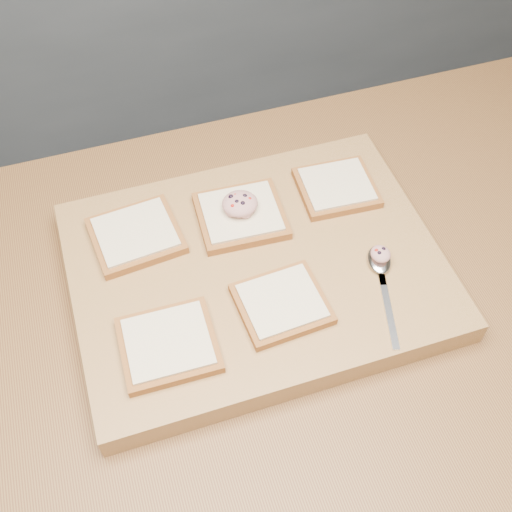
{
  "coord_description": "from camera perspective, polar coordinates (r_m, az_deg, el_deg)",
  "views": [
    {
      "loc": [
        -0.31,
        -0.47,
        1.67
      ],
      "look_at": [
        -0.14,
        0.05,
        0.95
      ],
      "focal_mm": 45.0,
      "sensor_mm": 36.0,
      "label": 1
    }
  ],
  "objects": [
    {
      "name": "island_counter",
      "position": [
        1.34,
        6.66,
        -13.06
      ],
      "size": [
        2.0,
        0.8,
        0.9
      ],
      "color": "slate",
      "rests_on": "ground"
    },
    {
      "name": "bread_far_center",
      "position": [
        0.95,
        -1.36,
        3.66
      ],
      "size": [
        0.13,
        0.12,
        0.02
      ],
      "color": "#9F6029",
      "rests_on": "cutting_board"
    },
    {
      "name": "spoon_salad",
      "position": [
        0.91,
        11.01,
        0.19
      ],
      "size": [
        0.03,
        0.03,
        0.02
      ],
      "color": "tan",
      "rests_on": "spoon"
    },
    {
      "name": "spoon",
      "position": [
        0.92,
        11.0,
        -0.96
      ],
      "size": [
        0.07,
        0.17,
        0.01
      ],
      "color": "silver",
      "rests_on": "cutting_board"
    },
    {
      "name": "bread_far_left",
      "position": [
        0.95,
        -10.63,
        1.85
      ],
      "size": [
        0.13,
        0.12,
        0.02
      ],
      "color": "#9F6029",
      "rests_on": "cutting_board"
    },
    {
      "name": "back_counter",
      "position": [
        2.27,
        -7.9,
        20.35
      ],
      "size": [
        3.6,
        0.62,
        0.94
      ],
      "color": "slate",
      "rests_on": "ground"
    },
    {
      "name": "cutting_board",
      "position": [
        0.93,
        0.0,
        -1.27
      ],
      "size": [
        0.52,
        0.39,
        0.04
      ],
      "primitive_type": "cube",
      "color": "#A27445",
      "rests_on": "island_counter"
    },
    {
      "name": "ground",
      "position": [
        1.76,
        5.22,
        -19.12
      ],
      "size": [
        4.0,
        4.0,
        0.0
      ],
      "primitive_type": "plane",
      "color": "#515459",
      "rests_on": "ground"
    },
    {
      "name": "tuna_salad_dollop",
      "position": [
        0.94,
        -1.45,
        4.68
      ],
      "size": [
        0.05,
        0.05,
        0.02
      ],
      "color": "tan",
      "rests_on": "bread_far_center"
    },
    {
      "name": "bread_far_right",
      "position": [
        1.0,
        7.18,
        6.1
      ],
      "size": [
        0.12,
        0.11,
        0.02
      ],
      "color": "#9F6029",
      "rests_on": "cutting_board"
    },
    {
      "name": "bread_near_center",
      "position": [
        0.86,
        2.31,
        -4.23
      ],
      "size": [
        0.12,
        0.11,
        0.02
      ],
      "color": "#9F6029",
      "rests_on": "cutting_board"
    },
    {
      "name": "bread_near_left",
      "position": [
        0.84,
        -7.79,
        -7.77
      ],
      "size": [
        0.12,
        0.11,
        0.02
      ],
      "color": "#9F6029",
      "rests_on": "cutting_board"
    }
  ]
}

